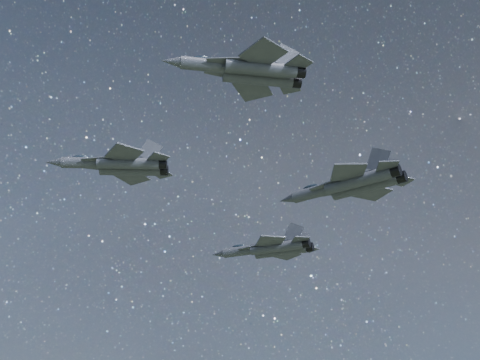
# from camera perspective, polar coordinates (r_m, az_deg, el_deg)

# --- Properties ---
(jet_lead) EXTENTS (18.45, 12.58, 4.63)m
(jet_lead) POSITION_cam_1_polar(r_m,az_deg,el_deg) (82.26, -12.16, 1.52)
(jet_lead) COLOR #343741
(jet_left) EXTENTS (19.59, 13.53, 4.92)m
(jet_left) POSITION_cam_1_polar(r_m,az_deg,el_deg) (98.43, 3.12, -6.96)
(jet_left) COLOR #343741
(jet_right) EXTENTS (15.71, 10.45, 4.00)m
(jet_right) POSITION_cam_1_polar(r_m,az_deg,el_deg) (60.24, 0.80, 11.07)
(jet_right) COLOR #343741
(jet_slot) EXTENTS (19.14, 12.67, 4.89)m
(jet_slot) POSITION_cam_1_polar(r_m,az_deg,el_deg) (77.75, 11.18, -0.44)
(jet_slot) COLOR #343741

